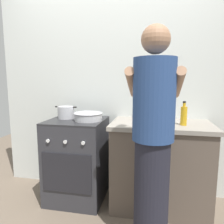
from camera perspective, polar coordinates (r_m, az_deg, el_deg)
The scene contains 10 objects.
ground at distance 2.47m, azimuth -1.86°, elevation -24.04°, with size 6.00×6.00×0.00m, color #6B5B4C.
back_wall at distance 2.54m, azimuth 5.08°, elevation 6.76°, with size 3.20×0.10×2.50m.
countertop at distance 2.34m, azimuth 12.59°, elevation -13.64°, with size 1.00×0.60×0.90m.
stove_range at distance 2.48m, azimuth -9.16°, elevation -12.27°, with size 0.60×0.62×0.90m.
pot at distance 2.45m, azimuth -12.12°, elevation -0.10°, with size 0.25×0.18×0.14m.
mixing_bowl at distance 2.29m, azimuth -6.36°, elevation -1.10°, with size 0.31×0.31×0.08m.
utensil_crock at distance 2.39m, azimuth 8.07°, elevation 0.28°, with size 0.10×0.10×0.32m.
spice_bottle at distance 2.21m, azimuth 12.84°, elevation -1.81°, with size 0.04×0.04×0.08m.
oil_bottle at distance 2.14m, azimuth 18.51°, elevation -0.84°, with size 0.06×0.06×0.23m.
person at distance 1.61m, azimuth 10.74°, elevation -8.56°, with size 0.41×0.50×1.70m.
Camera 1 is at (0.49, -2.02, 1.33)m, focal length 34.44 mm.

